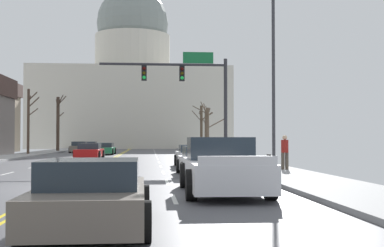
% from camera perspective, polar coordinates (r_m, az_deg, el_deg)
% --- Properties ---
extents(ground, '(20.00, 180.00, 0.20)m').
position_cam_1_polar(ground, '(17.06, -14.46, -6.84)').
color(ground, '#4F4F54').
extents(signal_gantry, '(7.91, 0.41, 6.82)m').
position_cam_1_polar(signal_gantry, '(32.08, -0.19, 4.43)').
color(signal_gantry, '#28282D').
rests_on(signal_gantry, ground).
extents(street_lamp_right, '(2.14, 0.24, 7.85)m').
position_cam_1_polar(street_lamp_right, '(22.63, 8.32, 6.48)').
color(street_lamp_right, '#333338').
rests_on(street_lamp_right, ground).
extents(capitol_building, '(31.43, 20.34, 29.68)m').
position_cam_1_polar(capitol_building, '(88.33, -6.60, 3.62)').
color(capitol_building, beige).
rests_on(capitol_building, ground).
extents(sedan_near_00, '(2.06, 4.69, 1.23)m').
position_cam_1_polar(sedan_near_00, '(28.49, 0.24, -3.66)').
color(sedan_near_00, silver).
rests_on(sedan_near_00, ground).
extents(sedan_near_01, '(2.14, 4.62, 1.24)m').
position_cam_1_polar(sedan_near_01, '(22.12, 1.23, -4.23)').
color(sedan_near_01, silver).
rests_on(sedan_near_01, ground).
extents(pickup_truck_near_02, '(2.38, 5.78, 1.61)m').
position_cam_1_polar(pickup_truck_near_02, '(15.05, 3.34, -4.92)').
color(pickup_truck_near_02, silver).
rests_on(pickup_truck_near_02, ground).
extents(sedan_near_03, '(2.08, 4.30, 1.21)m').
position_cam_1_polar(sedan_near_03, '(9.24, -11.05, -7.92)').
color(sedan_near_03, '#6B6056').
rests_on(sedan_near_03, ground).
extents(sedan_oncoming_00, '(2.12, 4.36, 1.21)m').
position_cam_1_polar(sedan_oncoming_00, '(41.39, -11.26, -3.03)').
color(sedan_oncoming_00, '#B71414').
rests_on(sedan_oncoming_00, ground).
extents(sedan_oncoming_01, '(2.18, 4.53, 1.15)m').
position_cam_1_polar(sedan_oncoming_01, '(51.23, -9.70, -2.79)').
color(sedan_oncoming_01, '#1E7247').
rests_on(sedan_oncoming_01, ground).
extents(sedan_oncoming_02, '(2.03, 4.45, 1.23)m').
position_cam_1_polar(sedan_oncoming_02, '(59.61, -12.35, -2.58)').
color(sedan_oncoming_02, '#6B6056').
rests_on(sedan_oncoming_02, ground).
extents(sedan_oncoming_03, '(2.21, 4.42, 1.14)m').
position_cam_1_polar(sedan_oncoming_03, '(72.12, -11.24, -2.46)').
color(sedan_oncoming_03, navy).
rests_on(sedan_oncoming_03, ground).
extents(bare_tree_00, '(1.75, 1.79, 4.96)m').
position_cam_1_polar(bare_tree_00, '(54.71, 1.58, -0.63)').
color(bare_tree_00, brown).
rests_on(bare_tree_00, ground).
extents(bare_tree_01, '(1.43, 2.03, 6.58)m').
position_cam_1_polar(bare_tree_01, '(62.72, -14.58, 0.14)').
color(bare_tree_01, '#423328').
rests_on(bare_tree_01, ground).
extents(bare_tree_02, '(2.43, 1.98, 5.34)m').
position_cam_1_polar(bare_tree_02, '(60.84, 1.06, -0.34)').
color(bare_tree_02, '#4C3D2D').
rests_on(bare_tree_02, ground).
extents(bare_tree_03, '(1.18, 1.41, 6.13)m').
position_cam_1_polar(bare_tree_03, '(51.11, -17.58, 0.51)').
color(bare_tree_03, '#423328').
rests_on(bare_tree_03, ground).
extents(bare_tree_04, '(2.33, 2.73, 4.81)m').
position_cam_1_polar(bare_tree_04, '(47.82, 1.75, -0.53)').
color(bare_tree_04, brown).
rests_on(bare_tree_04, ground).
extents(pedestrian_00, '(0.35, 0.34, 1.59)m').
position_cam_1_polar(pedestrian_00, '(24.33, 10.22, -2.95)').
color(pedestrian_00, '#4C4238').
rests_on(pedestrian_00, ground).
extents(bicycle_parked, '(0.12, 1.77, 0.85)m').
position_cam_1_polar(bicycle_parked, '(20.67, 8.34, -4.67)').
color(bicycle_parked, black).
rests_on(bicycle_parked, ground).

